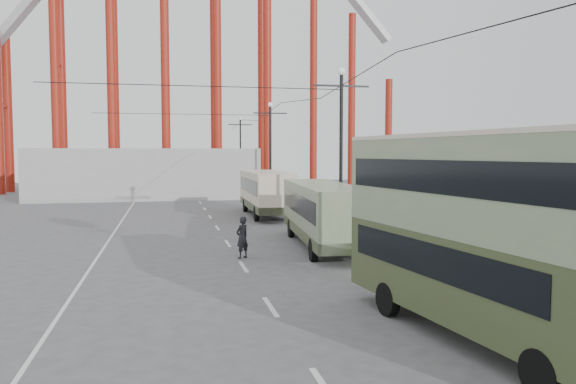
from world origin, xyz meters
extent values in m
plane|color=#4D4D4F|center=(0.00, 0.00, 0.00)|extent=(160.00, 160.00, 0.00)
cube|color=silver|center=(-1.00, 19.00, 0.01)|extent=(0.15, 82.00, 0.01)
cube|color=silver|center=(5.40, 20.00, 0.01)|extent=(0.12, 120.00, 0.01)
cube|color=silver|center=(-7.00, 20.00, 0.01)|extent=(0.12, 120.00, 0.01)
cylinder|color=black|center=(5.60, 18.00, 4.50)|extent=(0.20, 0.20, 9.00)
cylinder|color=black|center=(5.60, 18.00, 0.25)|extent=(0.44, 0.44, 0.50)
cube|color=black|center=(5.60, 18.00, 8.30)|extent=(3.20, 0.10, 0.10)
sphere|color=white|center=(5.60, 18.00, 9.10)|extent=(0.44, 0.44, 0.44)
cylinder|color=black|center=(5.60, 40.00, 4.50)|extent=(0.20, 0.20, 9.00)
cylinder|color=black|center=(5.60, 40.00, 0.25)|extent=(0.44, 0.44, 0.50)
cube|color=black|center=(5.60, 40.00, 8.30)|extent=(3.20, 0.10, 0.10)
sphere|color=white|center=(5.60, 40.00, 9.10)|extent=(0.44, 0.44, 0.44)
cylinder|color=black|center=(5.60, 62.00, 4.50)|extent=(0.20, 0.20, 9.00)
cylinder|color=black|center=(5.60, 62.00, 0.25)|extent=(0.44, 0.44, 0.50)
cube|color=black|center=(5.60, 62.00, 8.30)|extent=(3.20, 0.10, 0.10)
sphere|color=white|center=(5.60, 62.00, 9.10)|extent=(0.44, 0.44, 0.44)
cylinder|color=maroon|center=(-22.00, 59.00, 9.00)|extent=(1.00, 1.00, 18.00)
cylinder|color=maroon|center=(-16.00, 55.00, 13.50)|extent=(1.00, 1.00, 27.00)
cylinder|color=maroon|center=(-16.00, 59.00, 13.50)|extent=(1.00, 1.00, 27.00)
cylinder|color=maroon|center=(-10.00, 55.00, 18.00)|extent=(1.00, 1.00, 36.00)
cylinder|color=maroon|center=(-10.00, 59.00, 18.00)|extent=(1.00, 1.00, 36.00)
cylinder|color=maroon|center=(-4.00, 59.00, 22.50)|extent=(1.00, 1.00, 45.00)
cylinder|color=maroon|center=(14.00, 56.00, 15.00)|extent=(0.90, 0.90, 30.00)
cylinder|color=maroon|center=(19.00, 56.00, 11.00)|extent=(0.90, 0.90, 22.00)
cylinder|color=maroon|center=(24.00, 56.00, 7.00)|extent=(0.90, 0.90, 14.00)
cube|color=#9D9D98|center=(-6.00, 47.00, 2.50)|extent=(22.00, 10.00, 5.00)
cube|color=#384223|center=(3.48, -0.06, 1.56)|extent=(3.60, 9.67, 2.08)
cube|color=black|center=(3.48, -0.06, 1.98)|extent=(3.39, 7.81, 0.85)
cube|color=slate|center=(3.48, -0.06, 2.74)|extent=(3.62, 9.68, 0.28)
cube|color=slate|center=(3.48, -0.06, 3.92)|extent=(3.60, 9.67, 2.08)
cube|color=black|center=(3.48, -0.06, 4.01)|extent=(3.57, 9.12, 0.80)
cube|color=beige|center=(3.48, -0.06, 5.01)|extent=(3.62, 9.68, 0.11)
cylinder|color=black|center=(2.07, 2.42, 0.47)|extent=(0.39, 0.97, 0.94)
cylinder|color=black|center=(4.19, 2.70, 0.47)|extent=(0.39, 0.97, 0.94)
cylinder|color=black|center=(2.83, -3.20, 0.47)|extent=(0.39, 0.97, 0.94)
cube|color=slate|center=(3.45, 14.07, 1.73)|extent=(3.34, 11.01, 2.37)
cube|color=black|center=(3.45, 14.07, 2.12)|extent=(3.28, 9.83, 0.94)
cube|color=#384223|center=(3.45, 14.07, 0.79)|extent=(3.37, 11.01, 0.49)
cube|color=slate|center=(3.45, 14.07, 2.99)|extent=(3.36, 11.01, 0.16)
cylinder|color=black|center=(2.58, 17.21, 0.49)|extent=(0.36, 1.01, 0.99)
cylinder|color=black|center=(4.80, 17.03, 0.49)|extent=(0.36, 1.01, 0.99)
cylinder|color=black|center=(2.06, 10.72, 0.49)|extent=(0.36, 1.01, 0.99)
cylinder|color=black|center=(4.28, 10.54, 0.49)|extent=(0.36, 1.01, 0.99)
cube|color=beige|center=(3.08, 28.12, 1.81)|extent=(2.74, 10.36, 2.48)
cube|color=black|center=(3.08, 28.12, 2.22)|extent=(2.76, 9.12, 0.98)
cube|color=#384223|center=(3.08, 28.12, 0.83)|extent=(2.77, 10.36, 0.52)
cube|color=beige|center=(3.08, 28.12, 3.13)|extent=(2.76, 10.36, 0.17)
cylinder|color=black|center=(1.96, 30.82, 0.52)|extent=(0.30, 1.04, 1.03)
cylinder|color=black|center=(4.29, 30.78, 0.52)|extent=(0.30, 1.04, 1.03)
cylinder|color=black|center=(1.87, 25.04, 0.52)|extent=(0.30, 1.04, 1.03)
cylinder|color=black|center=(4.20, 25.00, 0.52)|extent=(0.30, 1.04, 1.03)
imported|color=black|center=(-0.80, 11.89, 0.91)|extent=(0.79, 0.76, 1.83)
camera|label=1|loc=(-3.96, -12.17, 4.58)|focal=35.00mm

